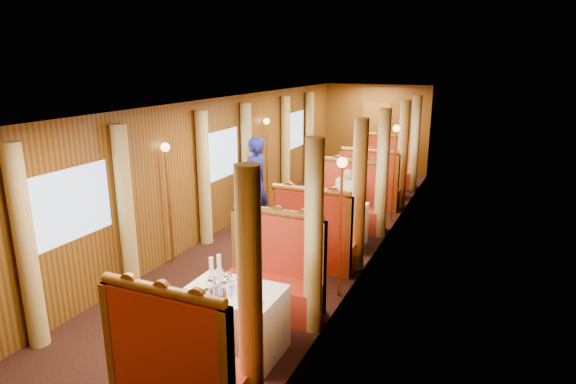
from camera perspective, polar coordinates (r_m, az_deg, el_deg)
The scene contains 48 objects.
floor at distance 8.84m, azimuth 0.77°, elevation -5.56°, with size 3.00×12.00×0.01m, color black, non-canonical shape.
ceiling at distance 8.28m, azimuth 0.83°, elevation 10.82°, with size 3.00×12.00×0.01m, color silver, non-canonical shape.
wall_far at distance 14.11m, azimuth 10.37°, elevation 7.37°, with size 3.00×2.50×0.01m, color brown, non-canonical shape.
wall_left at distance 9.14m, azimuth -7.91°, elevation 3.19°, with size 12.00×2.50×0.01m, color brown, non-canonical shape.
wall_right at distance 8.03m, azimuth 10.72°, elevation 1.36°, with size 12.00×2.50×0.01m, color brown, non-canonical shape.
doorway_far at distance 14.12m, azimuth 10.29°, elevation 6.35°, with size 0.80×0.04×2.00m, color brown.
table_near at distance 5.53m, azimuth -6.38°, elevation -14.93°, with size 1.05×0.72×0.75m, color white.
banquette_near_fwd at distance 4.80m, azimuth -12.80°, elevation -19.79°, with size 1.30×0.55×1.34m.
banquette_near_aft at distance 6.30m, azimuth -1.74°, elevation -10.34°, with size 1.30×0.55×1.34m.
table_mid at distance 8.46m, azimuth 5.48°, elevation -3.89°, with size 1.05×0.72×0.75m, color white.
banquette_mid_fwd at distance 7.55m, azimuth 3.05°, elevation -5.88°, with size 1.30×0.55×1.34m.
banquette_mid_aft at distance 9.37m, azimuth 7.43°, elevation -1.71°, with size 1.30×0.55×1.34m.
table_far at distance 11.71m, azimuth 10.86°, elevation 1.36°, with size 1.05×0.72×0.75m, color white.
banquette_far_fwd at distance 10.74m, azimuth 9.65°, elevation 0.41°, with size 1.30×0.55×1.34m.
banquette_far_aft at distance 12.67m, azimuth 11.91°, elevation 2.58°, with size 1.30×0.55×1.34m.
tea_tray at distance 5.33m, azimuth -7.86°, elevation -11.57°, with size 0.34×0.26×0.01m, color silver.
teapot_left at distance 5.35m, azimuth -8.98°, elevation -10.83°, with size 0.15×0.11×0.12m, color silver, non-canonical shape.
teapot_right at distance 5.28m, azimuth -7.38°, elevation -11.13°, with size 0.16×0.12×0.13m, color silver, non-canonical shape.
teapot_back at distance 5.38m, azimuth -7.16°, elevation -10.54°, with size 0.17×0.13×0.14m, color silver, non-canonical shape.
fruit_plate at distance 5.09m, azimuth -4.14°, elevation -12.66°, with size 0.22×0.22×0.05m.
cup_inboard at distance 5.58m, azimuth -9.04°, elevation -9.18°, with size 0.08×0.08×0.26m.
cup_outboard at distance 5.64m, azimuth -8.15°, elevation -8.87°, with size 0.08×0.08×0.26m.
rose_vase_mid at distance 8.26m, azimuth 5.70°, elevation -0.37°, with size 0.06×0.06×0.36m.
rose_vase_far at distance 11.55m, azimuth 11.11°, elevation 3.96°, with size 0.06×0.06×0.36m.
window_left_near at distance 6.46m, azimuth -24.17°, elevation -1.34°, with size 1.20×0.90×0.01m, color #92ADD2, non-canonical shape.
curtain_left_near_a at distance 6.00m, azimuth -28.65°, elevation -5.91°, with size 0.22×0.22×2.35m, color tan.
curtain_left_near_b at distance 6.98m, azimuth -18.67°, elevation -1.95°, with size 0.22×0.22×2.35m, color tan.
window_right_near at distance 4.77m, azimuth 0.96°, elevation -5.62°, with size 1.20×0.90×0.01m, color #92ADD2, non-canonical shape.
curtain_right_near_a at distance 4.28m, azimuth -4.51°, elevation -12.28°, with size 0.22×0.22×2.35m, color tan.
curtain_right_near_b at distance 5.58m, azimuth 3.04°, elevation -5.46°, with size 0.22×0.22×2.35m, color tan.
window_left_mid at distance 9.10m, azimuth -7.88°, elevation 4.41°, with size 1.20×0.90×0.01m, color #92ADD2, non-canonical shape.
curtain_left_mid_a at distance 8.46m, azimuth -9.94°, elevation 1.59°, with size 0.22×0.22×2.35m, color tan.
curtain_left_mid_b at distance 9.76m, azimuth -4.91°, elevation 3.60°, with size 0.22×0.22×2.35m, color tan.
window_right_mid at distance 7.98m, azimuth 10.69°, elevation 2.76°, with size 1.20×0.90×0.01m, color #92ADD2, non-canonical shape.
curtain_right_mid_a at distance 7.34m, azimuth 8.39°, elevation -0.46°, with size 0.22×0.22×2.35m, color tan.
curtain_right_mid_b at distance 8.81m, azimuth 11.10°, elevation 2.08°, with size 0.22×0.22×2.35m, color tan.
window_left_far at distance 12.18m, azimuth 0.75°, elevation 7.32°, with size 1.20×0.90×0.01m, color #92ADD2, non-canonical shape.
curtain_left_far_a at distance 11.47m, azimuth -0.29°, elevation 5.43°, with size 0.22×0.22×2.35m, color tan.
curtain_left_far_b at distance 12.89m, azimuth 2.53°, elevation 6.52°, with size 0.22×0.22×2.35m, color tan.
window_right_far at distance 11.37m, azimuth 14.76°, elevation 6.24°, with size 1.20×0.90×0.01m, color #92ADD2, non-canonical shape.
curtain_right_far_a at distance 10.67m, azimuth 13.42°, elevation 4.26°, with size 0.22×0.22×2.35m, color tan.
curtain_right_far_b at distance 12.19m, azimuth 14.78°, elevation 5.52°, with size 0.22×0.22×2.35m, color tan.
sconce_left_fore at distance 7.65m, azimuth -14.11°, elevation 1.51°, with size 0.14×0.14×1.95m.
sconce_right_fore at distance 6.38m, azimuth 6.31°, elevation -0.86°, with size 0.14×0.14×1.95m.
sconce_left_aft at distance 10.58m, azimuth -2.53°, elevation 5.72°, with size 0.14×0.14×1.95m.
sconce_right_aft at distance 9.69m, azimuth 12.56°, elevation 4.47°, with size 0.14×0.14×1.95m.
steward at distance 9.19m, azimuth -3.97°, elevation 1.06°, with size 0.65×0.43×1.78m, color navy.
passenger at distance 9.02m, azimuth 6.99°, elevation -0.27°, with size 0.40×0.44×0.76m.
Camera 1 is at (3.19, -7.61, 3.16)m, focal length 30.00 mm.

